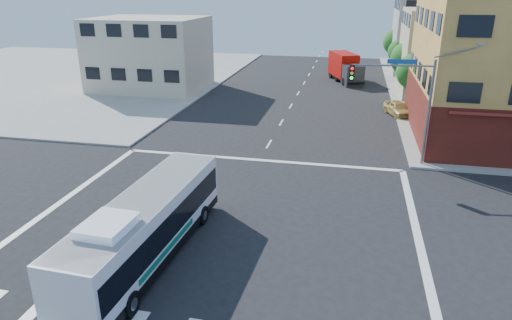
# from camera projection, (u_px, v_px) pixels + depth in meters

# --- Properties ---
(ground) EXTENTS (120.00, 120.00, 0.00)m
(ground) POSITION_uv_depth(u_px,v_px,m) (221.00, 226.00, 22.79)
(ground) COLOR black
(ground) RESTS_ON ground
(sidewalk_nw) EXTENTS (50.00, 50.00, 0.15)m
(sidewalk_nw) POSITION_uv_depth(u_px,v_px,m) (44.00, 75.00, 61.57)
(sidewalk_nw) COLOR gray
(sidewalk_nw) RESTS_ON ground
(building_east_near) EXTENTS (12.06, 10.06, 9.00)m
(building_east_near) POSITION_uv_depth(u_px,v_px,m) (460.00, 53.00, 48.93)
(building_east_near) COLOR #BEAF91
(building_east_near) RESTS_ON ground
(building_east_far) EXTENTS (12.06, 10.06, 10.00)m
(building_east_far) POSITION_uv_depth(u_px,v_px,m) (440.00, 36.00, 61.54)
(building_east_far) COLOR #ABABA5
(building_east_far) RESTS_ON ground
(building_west) EXTENTS (12.06, 10.06, 8.00)m
(building_west) POSITION_uv_depth(u_px,v_px,m) (150.00, 54.00, 52.08)
(building_west) COLOR beige
(building_west) RESTS_ON ground
(signal_mast_ne) EXTENTS (7.91, 1.13, 8.07)m
(signal_mast_ne) POSITION_uv_depth(u_px,v_px,m) (403.00, 91.00, 28.95)
(signal_mast_ne) COLOR slate
(signal_mast_ne) RESTS_ON ground
(street_tree_a) EXTENTS (3.60, 3.60, 5.53)m
(street_tree_a) POSITION_uv_depth(u_px,v_px,m) (416.00, 70.00, 44.71)
(street_tree_a) COLOR #3A2515
(street_tree_a) RESTS_ON ground
(street_tree_b) EXTENTS (3.80, 3.80, 5.79)m
(street_tree_b) POSITION_uv_depth(u_px,v_px,m) (408.00, 56.00, 51.96)
(street_tree_b) COLOR #3A2515
(street_tree_b) RESTS_ON ground
(street_tree_c) EXTENTS (3.40, 3.40, 5.29)m
(street_tree_c) POSITION_uv_depth(u_px,v_px,m) (402.00, 50.00, 59.38)
(street_tree_c) COLOR #3A2515
(street_tree_c) RESTS_ON ground
(street_tree_d) EXTENTS (4.00, 4.00, 6.03)m
(street_tree_d) POSITION_uv_depth(u_px,v_px,m) (398.00, 40.00, 66.54)
(street_tree_d) COLOR #3A2515
(street_tree_d) RESTS_ON ground
(transit_bus) EXTENTS (2.98, 11.19, 3.28)m
(transit_bus) POSITION_uv_depth(u_px,v_px,m) (147.00, 226.00, 19.54)
(transit_bus) COLOR black
(transit_bus) RESTS_ON ground
(box_truck) EXTENTS (4.77, 7.91, 3.43)m
(box_truck) POSITION_uv_depth(u_px,v_px,m) (345.00, 68.00, 56.91)
(box_truck) COLOR #28282C
(box_truck) RESTS_ON ground
(parked_car) EXTENTS (2.80, 4.24, 1.34)m
(parked_car) POSITION_uv_depth(u_px,v_px,m) (398.00, 108.00, 42.13)
(parked_car) COLOR tan
(parked_car) RESTS_ON ground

